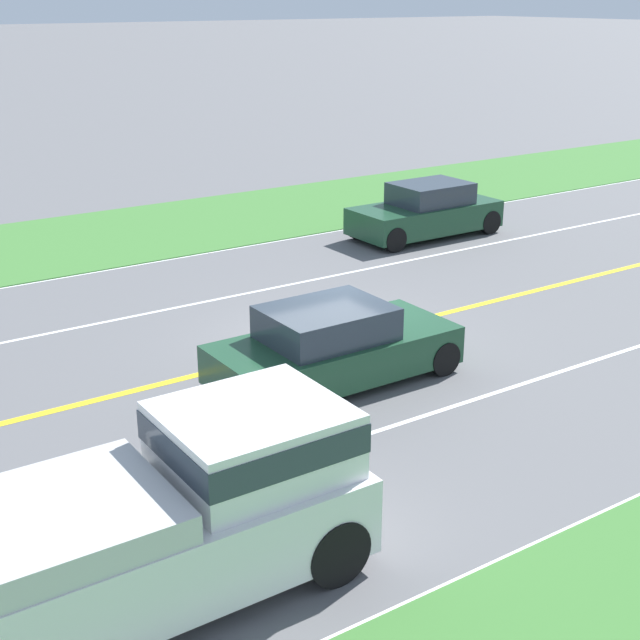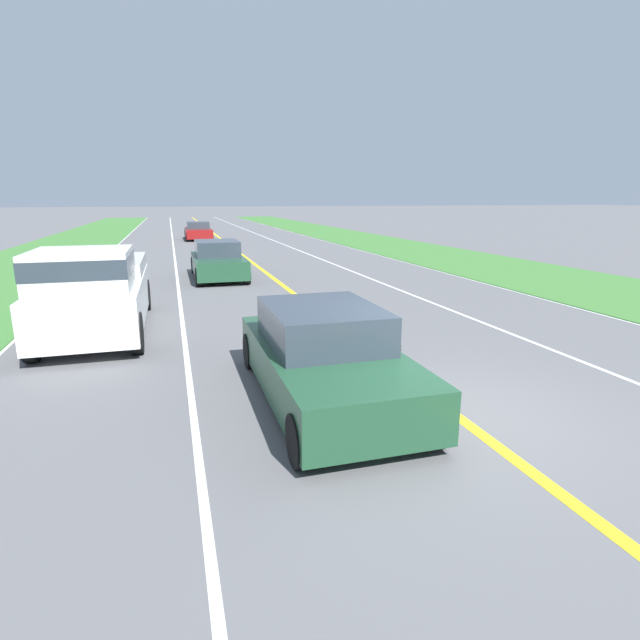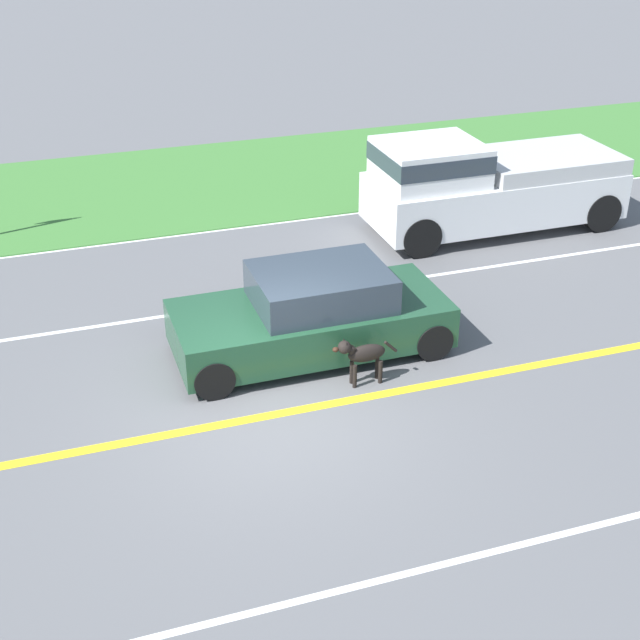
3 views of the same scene
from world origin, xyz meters
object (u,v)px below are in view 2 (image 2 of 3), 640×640
car_trailing_mid (198,231)px  dog (387,352)px  ego_car (325,357)px  pickup_truck (95,289)px  car_trailing_near (218,261)px

car_trailing_mid → dog: bearing=92.3°
ego_car → pickup_truck: bearing=-53.1°
car_trailing_mid → car_trailing_near: bearing=89.0°
dog → pickup_truck: bearing=-42.9°
car_trailing_mid → pickup_truck: bearing=82.1°
ego_car → car_trailing_mid: 31.53m
pickup_truck → car_trailing_near: pickup_truck is taller
dog → pickup_truck: pickup_truck is taller
dog → pickup_truck: size_ratio=0.20×
pickup_truck → ego_car: bearing=126.9°
ego_car → car_trailing_near: (0.41, -12.40, 0.00)m
dog → car_trailing_mid: (1.26, -31.15, 0.10)m
pickup_truck → dog: bearing=136.9°
pickup_truck → car_trailing_mid: 26.80m
pickup_truck → car_trailing_mid: size_ratio=1.22×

